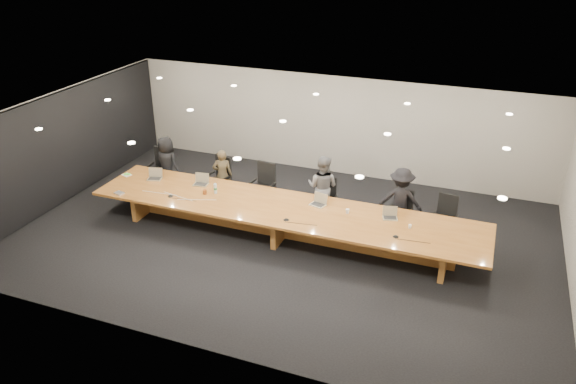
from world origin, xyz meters
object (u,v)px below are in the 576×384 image
(chair_far_right, at_px, (444,218))
(person_b, at_px, (223,175))
(water_bottle, at_px, (215,189))
(mic_left, at_px, (170,195))
(person_c, at_px, (322,187))
(chair_left, at_px, (218,179))
(laptop_b, at_px, (200,180))
(mic_center, at_px, (286,219))
(chair_right, at_px, (399,211))
(conference_table, at_px, (283,217))
(paper_cup_far, at_px, (410,226))
(chair_mid_left, at_px, (262,186))
(laptop_a, at_px, (154,174))
(paper_cup_near, at_px, (347,211))
(mic_right, at_px, (396,236))
(laptop_e, at_px, (390,213))
(person_a, at_px, (167,164))
(person_d, at_px, (401,200))
(laptop_d, at_px, (318,200))
(amber_mug, at_px, (205,192))
(av_box, at_px, (119,193))
(chair_mid_right, at_px, (325,199))

(chair_far_right, distance_m, person_b, 5.56)
(water_bottle, xyz_separation_m, mic_left, (-0.91, -0.52, -0.10))
(person_c, bearing_deg, chair_left, 5.27)
(laptop_b, height_order, mic_center, laptop_b)
(chair_right, xyz_separation_m, laptop_b, (-4.72, -0.77, 0.37))
(conference_table, height_order, person_c, person_c)
(person_b, height_order, paper_cup_far, person_b)
(chair_right, xyz_separation_m, paper_cup_far, (0.41, -1.12, 0.27))
(mic_center, bearing_deg, chair_mid_left, 127.23)
(chair_far_right, distance_m, laptop_a, 7.03)
(paper_cup_near, distance_m, mic_right, 1.36)
(laptop_e, relative_size, mic_right, 2.51)
(chair_far_right, relative_size, mic_center, 8.16)
(conference_table, height_order, laptop_a, laptop_a)
(chair_right, xyz_separation_m, water_bottle, (-4.17, -1.06, 0.35))
(chair_left, height_order, mic_right, chair_left)
(laptop_b, xyz_separation_m, water_bottle, (0.56, -0.29, -0.02))
(laptop_e, bearing_deg, person_a, 154.79)
(chair_left, distance_m, person_a, 1.52)
(mic_center, bearing_deg, chair_right, 38.62)
(chair_mid_left, distance_m, person_d, 3.42)
(chair_mid_left, bearing_deg, person_a, -175.09)
(conference_table, relative_size, person_c, 5.70)
(laptop_d, relative_size, mic_center, 2.63)
(conference_table, distance_m, person_c, 1.40)
(laptop_b, relative_size, paper_cup_far, 4.31)
(mic_left, bearing_deg, chair_far_right, 14.93)
(chair_mid_left, height_order, paper_cup_far, chair_mid_left)
(chair_right, height_order, amber_mug, chair_right)
(chair_far_right, bearing_deg, mic_right, -110.08)
(conference_table, distance_m, av_box, 3.94)
(laptop_e, bearing_deg, conference_table, 171.29)
(chair_right, height_order, water_bottle, chair_right)
(mic_left, bearing_deg, water_bottle, 29.78)
(paper_cup_far, bearing_deg, paper_cup_near, 172.47)
(conference_table, height_order, paper_cup_far, paper_cup_far)
(person_d, bearing_deg, mic_left, 12.49)
(person_d, relative_size, mic_left, 11.59)
(av_box, bearing_deg, mic_center, 16.64)
(conference_table, bearing_deg, paper_cup_far, 1.34)
(chair_mid_right, height_order, laptop_a, laptop_a)
(conference_table, relative_size, av_box, 42.57)
(person_b, relative_size, laptop_b, 4.00)
(person_c, height_order, paper_cup_far, person_c)
(water_bottle, bearing_deg, paper_cup_near, 2.35)
(laptop_a, bearing_deg, person_c, -2.32)
(person_a, relative_size, laptop_e, 4.80)
(chair_mid_left, relative_size, paper_cup_far, 14.74)
(paper_cup_far, bearing_deg, chair_right, 110.08)
(chair_right, xyz_separation_m, person_d, (-0.01, 0.09, 0.26))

